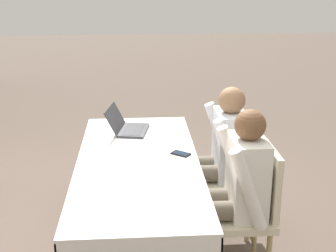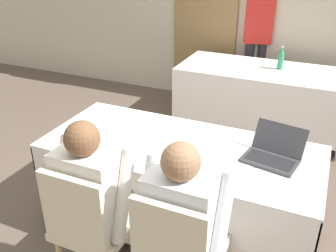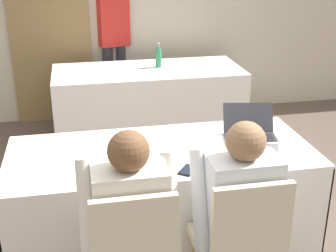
{
  "view_description": "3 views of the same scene",
  "coord_description": "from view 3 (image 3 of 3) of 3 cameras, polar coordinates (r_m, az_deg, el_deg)",
  "views": [
    {
      "loc": [
        -2.99,
        -0.0,
        2.01
      ],
      "look_at": [
        0.0,
        -0.21,
        0.99
      ],
      "focal_mm": 50.0,
      "sensor_mm": 36.0,
      "label": 1
    },
    {
      "loc": [
        0.85,
        -2.12,
        2.04
      ],
      "look_at": [
        0.0,
        -0.21,
        0.99
      ],
      "focal_mm": 40.0,
      "sensor_mm": 36.0,
      "label": 2
    },
    {
      "loc": [
        -0.49,
        -2.66,
        1.99
      ],
      "look_at": [
        0.0,
        -0.21,
        0.99
      ],
      "focal_mm": 50.0,
      "sensor_mm": 36.0,
      "label": 3
    }
  ],
  "objects": [
    {
      "name": "person_checkered_shirt",
      "position": [
        2.43,
        -4.76,
        -11.05
      ],
      "size": [
        0.5,
        0.52,
        1.18
      ],
      "rotation": [
        0.0,
        0.0,
        3.14
      ],
      "color": "#665B4C",
      "rests_on": "ground_plane"
    },
    {
      "name": "paper_beside_laptop",
      "position": [
        3.1,
        6.85,
        -2.09
      ],
      "size": [
        0.24,
        0.31,
        0.0
      ],
      "rotation": [
        0.0,
        0.0,
        -0.09
      ],
      "color": "white",
      "rests_on": "conference_table_near"
    },
    {
      "name": "ground_plane",
      "position": [
        3.36,
        -0.73,
        -14.55
      ],
      "size": [
        24.0,
        24.0,
        0.0
      ],
      "primitive_type": "plane",
      "color": "brown"
    },
    {
      "name": "water_bottle",
      "position": [
        4.92,
        -1.17,
        8.51
      ],
      "size": [
        0.06,
        0.06,
        0.26
      ],
      "color": "#288456",
      "rests_on": "conference_table_far"
    },
    {
      "name": "laptop",
      "position": [
        3.19,
        9.99,
        -0.81
      ],
      "size": [
        0.39,
        0.36,
        0.2
      ],
      "rotation": [
        0.0,
        0.0,
        -0.18
      ],
      "color": "#333338",
      "rests_on": "conference_table_near"
    },
    {
      "name": "cell_phone",
      "position": [
        2.72,
        2.44,
        -5.39
      ],
      "size": [
        0.14,
        0.15,
        0.01
      ],
      "rotation": [
        0.0,
        0.0,
        -0.65
      ],
      "color": "black",
      "rests_on": "conference_table_near"
    },
    {
      "name": "chair_near_right",
      "position": [
        2.55,
        8.87,
        -13.83
      ],
      "size": [
        0.44,
        0.44,
        0.92
      ],
      "rotation": [
        0.0,
        0.0,
        3.14
      ],
      "color": "tan",
      "rests_on": "ground_plane"
    },
    {
      "name": "wall_back",
      "position": [
        5.46,
        -6.35,
        14.98
      ],
      "size": [
        12.0,
        0.06,
        2.7
      ],
      "color": "beige",
      "rests_on": "ground_plane"
    },
    {
      "name": "person_white_shirt",
      "position": [
        2.54,
        8.28,
        -9.59
      ],
      "size": [
        0.5,
        0.52,
        1.18
      ],
      "rotation": [
        0.0,
        0.0,
        3.14
      ],
      "color": "#665B4C",
      "rests_on": "ground_plane"
    },
    {
      "name": "conference_table_far",
      "position": [
        4.91,
        -2.44,
        5.0
      ],
      "size": [
        1.94,
        0.84,
        0.74
      ],
      "color": "white",
      "rests_on": "ground_plane"
    },
    {
      "name": "person_red_shirt",
      "position": [
        5.49,
        -6.66,
        10.39
      ],
      "size": [
        0.38,
        0.28,
        1.59
      ],
      "rotation": [
        0.0,
        0.0,
        0.27
      ],
      "color": "#33333D",
      "rests_on": "ground_plane"
    },
    {
      "name": "curtain_panel",
      "position": [
        5.38,
        -14.52,
        14.08
      ],
      "size": [
        0.87,
        0.04,
        2.65
      ],
      "color": "olive",
      "rests_on": "ground_plane"
    },
    {
      "name": "conference_table_near",
      "position": [
        3.05,
        -0.78,
        -5.93
      ],
      "size": [
        1.94,
        0.84,
        0.74
      ],
      "color": "white",
      "rests_on": "ground_plane"
    }
  ]
}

